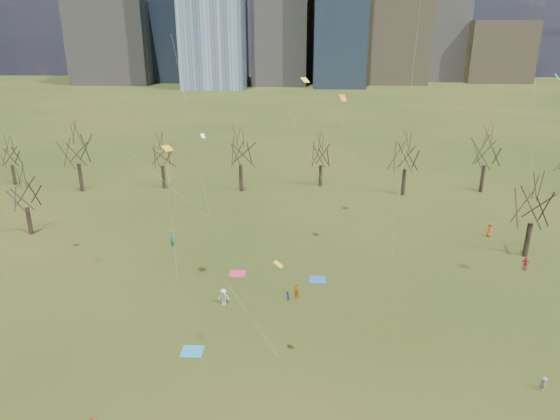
{
  "coord_description": "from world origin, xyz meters",
  "views": [
    {
      "loc": [
        1.77,
        -31.63,
        22.54
      ],
      "look_at": [
        0.0,
        12.0,
        7.0
      ],
      "focal_mm": 32.0,
      "sensor_mm": 36.0,
      "label": 1
    }
  ],
  "objects_px": {
    "blanket_crimson": "(238,274)",
    "blanket_teal": "(192,351)",
    "person_4": "(297,291)",
    "blanket_navy": "(318,279)"
  },
  "relations": [
    {
      "from": "blanket_crimson",
      "to": "person_4",
      "type": "distance_m",
      "value": 7.61
    },
    {
      "from": "blanket_crimson",
      "to": "person_4",
      "type": "height_order",
      "value": "person_4"
    },
    {
      "from": "blanket_teal",
      "to": "blanket_crimson",
      "type": "bearing_deg",
      "value": 81.85
    },
    {
      "from": "blanket_navy",
      "to": "person_4",
      "type": "distance_m",
      "value": 4.36
    },
    {
      "from": "blanket_teal",
      "to": "blanket_crimson",
      "type": "xyz_separation_m",
      "value": [
        1.85,
        12.9,
        0.0
      ]
    },
    {
      "from": "blanket_teal",
      "to": "blanket_crimson",
      "type": "distance_m",
      "value": 13.03
    },
    {
      "from": "blanket_crimson",
      "to": "blanket_teal",
      "type": "bearing_deg",
      "value": -98.15
    },
    {
      "from": "blanket_teal",
      "to": "blanket_navy",
      "type": "height_order",
      "value": "same"
    },
    {
      "from": "blanket_teal",
      "to": "blanket_crimson",
      "type": "height_order",
      "value": "same"
    },
    {
      "from": "blanket_navy",
      "to": "person_4",
      "type": "xyz_separation_m",
      "value": [
        -2.01,
        -3.8,
        0.77
      ]
    }
  ]
}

